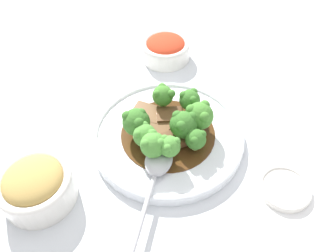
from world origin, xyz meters
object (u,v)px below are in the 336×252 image
object	(u,v)px
broccoli_floret_4	(153,144)
serving_spoon	(156,171)
broccoli_floret_7	(163,95)
sauce_dish	(285,189)
broccoli_floret_0	(190,100)
broccoli_floret_2	(183,124)
broccoli_floret_6	(199,115)
broccoli_floret_3	(136,122)
beef_strip_2	(166,142)
beef_strip_3	(170,116)
side_bowl_appetizer	(36,186)
main_plate	(168,135)
side_bowl_kimchi	(166,48)
beef_strip_1	(158,129)
broccoli_floret_5	(196,139)
broccoli_floret_8	(170,146)
broccoli_floret_1	(145,135)
beef_strip_0	(147,113)

from	to	relation	value
broccoli_floret_4	serving_spoon	world-z (taller)	broccoli_floret_4
broccoli_floret_7	sauce_dish	xyz separation A→B (m)	(-0.20, 0.14, -0.04)
broccoli_floret_0	broccoli_floret_2	size ratio (longest dim) A/B	0.89
broccoli_floret_2	broccoli_floret_6	size ratio (longest dim) A/B	0.96
broccoli_floret_0	broccoli_floret_3	size ratio (longest dim) A/B	0.91
beef_strip_2	beef_strip_3	world-z (taller)	same
beef_strip_3	broccoli_floret_7	world-z (taller)	broccoli_floret_7
side_bowl_appetizer	serving_spoon	bearing A→B (deg)	-164.39
main_plate	side_bowl_kimchi	size ratio (longest dim) A/B	2.48
beef_strip_1	side_bowl_appetizer	size ratio (longest dim) A/B	0.58
broccoli_floret_5	broccoli_floret_4	bearing A→B (deg)	19.40
broccoli_floret_0	broccoli_floret_2	distance (m)	0.06
broccoli_floret_6	broccoli_floret_8	world-z (taller)	broccoli_floret_6
broccoli_floret_5	side_bowl_appetizer	world-z (taller)	side_bowl_appetizer
side_bowl_kimchi	side_bowl_appetizer	world-z (taller)	side_bowl_appetizer
broccoli_floret_0	broccoli_floret_1	bearing A→B (deg)	52.91
beef_strip_2	broccoli_floret_2	size ratio (longest dim) A/B	1.32
broccoli_floret_1	broccoli_floret_5	world-z (taller)	broccoli_floret_1
main_plate	beef_strip_1	xyz separation A→B (m)	(0.02, -0.00, 0.01)
beef_strip_1	broccoli_floret_2	size ratio (longest dim) A/B	1.22
beef_strip_3	broccoli_floret_2	size ratio (longest dim) A/B	0.98
beef_strip_2	side_bowl_kimchi	distance (m)	0.26
side_bowl_appetizer	beef_strip_2	bearing A→B (deg)	-149.46
beef_strip_0	serving_spoon	bearing A→B (deg)	104.48
main_plate	side_bowl_kimchi	world-z (taller)	side_bowl_kimchi
beef_strip_0	beef_strip_3	world-z (taller)	beef_strip_3
beef_strip_0	broccoli_floret_1	world-z (taller)	broccoli_floret_1
broccoli_floret_4	serving_spoon	bearing A→B (deg)	103.16
main_plate	broccoli_floret_0	xyz separation A→B (m)	(-0.03, -0.05, 0.04)
beef_strip_0	broccoli_floret_4	world-z (taller)	broccoli_floret_4
broccoli_floret_5	broccoli_floret_7	distance (m)	0.11
main_plate	broccoli_floret_3	xyz separation A→B (m)	(0.05, 0.01, 0.04)
broccoli_floret_4	broccoli_floret_5	distance (m)	0.07
beef_strip_1	broccoli_floret_4	size ratio (longest dim) A/B	1.31
broccoli_floret_6	side_bowl_appetizer	xyz separation A→B (m)	(0.22, 0.14, -0.02)
beef_strip_2	side_bowl_kimchi	bearing A→B (deg)	-83.47
beef_strip_0	broccoli_floret_8	bearing A→B (deg)	118.77
broccoli_floret_0	broccoli_floret_6	distance (m)	0.04
broccoli_floret_4	broccoli_floret_8	world-z (taller)	broccoli_floret_4
broccoli_floret_6	broccoli_floret_7	distance (m)	0.08
broccoli_floret_5	broccoli_floret_1	bearing A→B (deg)	2.82
broccoli_floret_8	side_bowl_kimchi	xyz separation A→B (m)	(0.04, -0.28, -0.03)
serving_spoon	side_bowl_kimchi	world-z (taller)	side_bowl_kimchi
beef_strip_2	broccoli_floret_3	bearing A→B (deg)	-21.21
beef_strip_1	broccoli_floret_5	bearing A→B (deg)	154.58
beef_strip_3	main_plate	bearing A→B (deg)	88.81
beef_strip_2	broccoli_floret_8	size ratio (longest dim) A/B	1.46
main_plate	broccoli_floret_3	world-z (taller)	broccoli_floret_3
beef_strip_1	serving_spoon	bearing A→B (deg)	94.98
broccoli_floret_0	sauce_dish	distance (m)	0.21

